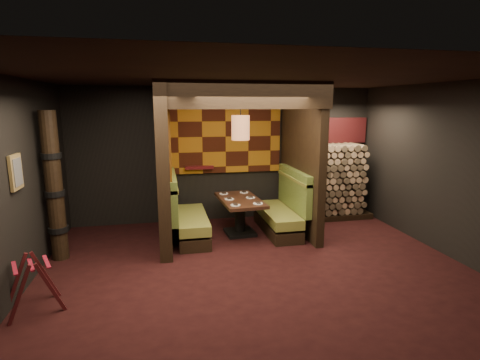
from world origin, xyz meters
The scene contains 23 objects.
floor centered at (0.00, 0.00, -0.01)m, with size 6.50×5.50×0.02m, color black.
ceiling centered at (0.00, 0.00, 2.86)m, with size 6.50×5.50×0.02m, color black.
wall_back centered at (0.00, 2.76, 1.43)m, with size 6.50×0.02×2.85m, color black.
wall_front centered at (0.00, -2.76, 1.43)m, with size 6.50×0.02×2.85m, color black.
wall_left centered at (-3.26, 0.00, 1.43)m, with size 0.02×5.50×2.85m, color black.
wall_right centered at (3.26, 0.00, 1.43)m, with size 0.02×5.50×2.85m, color black.
partition_left centered at (-1.35, 1.65, 1.43)m, with size 0.20×2.20×2.85m, color black.
partition_right centered at (1.30, 1.70, 1.43)m, with size 0.15×2.10×2.85m, color black.
header_beam centered at (-0.02, 0.70, 2.63)m, with size 2.85×0.18×0.44m, color black.
tapa_back_panel centered at (-0.02, 2.71, 1.82)m, with size 2.40×0.06×1.55m, color #9F6012.
tapa_side_panel centered at (-1.23, 1.82, 1.85)m, with size 0.04×1.85×1.45m, color #9F6012.
lacquer_shelf centered at (-0.60, 2.65, 1.18)m, with size 0.60×0.12×0.07m, color #521215.
booth_bench_left centered at (-0.96, 1.65, 0.40)m, with size 0.68×1.60×1.14m.
booth_bench_right centered at (0.93, 1.65, 0.40)m, with size 0.68×1.60×1.14m.
dining_table centered at (0.08, 1.67, 0.48)m, with size 0.82×1.39×0.71m.
place_settings centered at (0.08, 1.67, 0.72)m, with size 0.66×1.13×0.03m.
pendant_lamp centered at (0.08, 1.62, 2.07)m, with size 0.33×0.33×1.01m.
framed_picture centered at (-3.22, 0.10, 1.62)m, with size 0.05×0.36×0.46m.
luggage_rack centered at (-2.95, -0.53, 0.36)m, with size 0.79×0.68×0.72m.
totem_column centered at (-3.05, 1.10, 1.19)m, with size 0.31×0.31×2.40m.
firewood_stack centered at (2.29, 2.35, 0.82)m, with size 1.73×0.70×1.64m.
mosaic_header centered at (2.29, 2.68, 1.92)m, with size 1.83×0.10×0.56m, color maroon.
bay_front_post centered at (1.39, 1.96, 1.43)m, with size 0.08×0.08×2.85m, color black.
Camera 1 is at (-1.34, -5.16, 2.47)m, focal length 28.00 mm.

